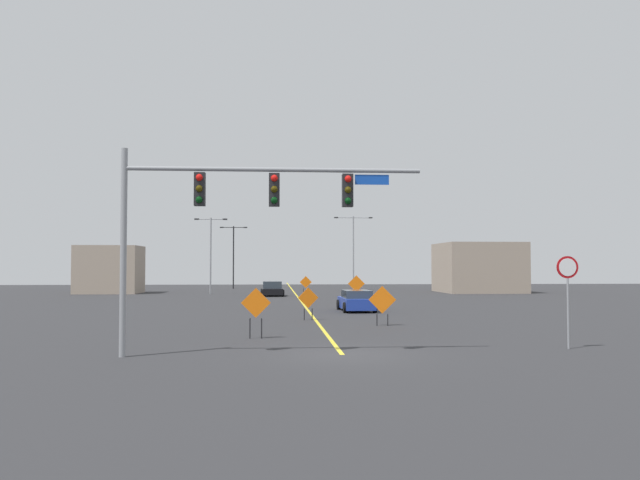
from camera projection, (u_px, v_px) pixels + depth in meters
ground at (342, 355)px, 20.58m from camera, size 156.78×156.78×0.00m
road_centre_stripe at (296, 294)px, 63.98m from camera, size 0.16×87.10×0.01m
traffic_signal_assembly at (232, 203)px, 20.50m from camera, size 9.47×0.44×6.50m
stop_sign at (568, 284)px, 22.15m from camera, size 0.76×0.07×3.15m
street_lamp_mid_left at (233, 252)px, 80.42m from camera, size 3.36×0.24×7.74m
street_lamp_mid_right at (211, 249)px, 64.89m from camera, size 3.26×0.24×7.64m
street_lamp_near_right at (353, 246)px, 76.32m from camera, size 4.54×0.24×8.64m
construction_sign_right_shoulder at (356, 285)px, 49.97m from camera, size 1.29×0.19×2.09m
construction_sign_median_far at (382, 301)px, 30.64m from camera, size 1.29×0.24×1.87m
construction_sign_right_lane at (308, 300)px, 33.86m from camera, size 1.07×0.21×1.70m
construction_sign_left_lane at (256, 306)px, 25.26m from camera, size 1.16×0.09×1.96m
construction_sign_left_shoulder at (306, 284)px, 58.70m from camera, size 1.09×0.07×1.90m
car_black_passing at (272, 289)px, 60.89m from camera, size 2.23×4.11×1.37m
car_blue_mid at (356, 301)px, 40.47m from camera, size 2.12×4.39×1.31m
roadside_building_east at (478, 268)px, 69.68m from camera, size 8.12×8.52×5.26m
roadside_building_west at (110, 270)px, 66.91m from camera, size 6.20×5.27×4.89m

